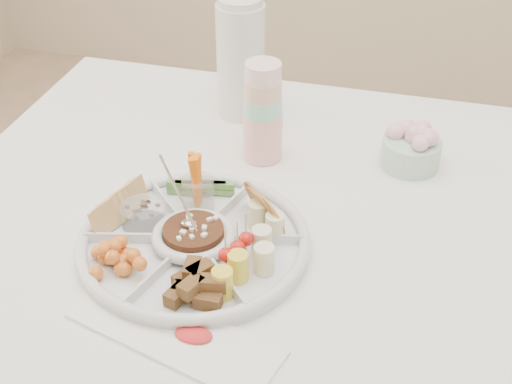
# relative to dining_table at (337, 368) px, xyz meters

# --- Properties ---
(dining_table) EXTENTS (1.52, 1.02, 0.76)m
(dining_table) POSITION_rel_dining_table_xyz_m (0.00, 0.00, 0.00)
(dining_table) COLOR white
(dining_table) RESTS_ON floor
(party_tray) EXTENTS (0.46, 0.46, 0.04)m
(party_tray) POSITION_rel_dining_table_xyz_m (-0.24, -0.14, 0.40)
(party_tray) COLOR silver
(party_tray) RESTS_ON dining_table
(bean_dip) EXTENTS (0.12, 0.12, 0.04)m
(bean_dip) POSITION_rel_dining_table_xyz_m (-0.24, -0.14, 0.41)
(bean_dip) COLOR #3F2714
(bean_dip) RESTS_ON party_tray
(tortillas) EXTENTS (0.12, 0.12, 0.06)m
(tortillas) POSITION_rel_dining_table_xyz_m (-0.15, -0.05, 0.42)
(tortillas) COLOR olive
(tortillas) RESTS_ON party_tray
(carrot_cucumber) EXTENTS (0.14, 0.14, 0.10)m
(carrot_cucumber) POSITION_rel_dining_table_xyz_m (-0.27, -0.01, 0.44)
(carrot_cucumber) COLOR orange
(carrot_cucumber) RESTS_ON party_tray
(pita_raisins) EXTENTS (0.13, 0.13, 0.06)m
(pita_raisins) POSITION_rel_dining_table_xyz_m (-0.37, -0.10, 0.42)
(pita_raisins) COLOR tan
(pita_raisins) RESTS_ON party_tray
(cherries) EXTENTS (0.13, 0.13, 0.04)m
(cherries) POSITION_rel_dining_table_xyz_m (-0.34, -0.23, 0.42)
(cherries) COLOR orange
(cherries) RESTS_ON party_tray
(granola_chunks) EXTENTS (0.13, 0.13, 0.05)m
(granola_chunks) POSITION_rel_dining_table_xyz_m (-0.21, -0.27, 0.42)
(granola_chunks) COLOR brown
(granola_chunks) RESTS_ON party_tray
(banana_tomato) EXTENTS (0.13, 0.13, 0.09)m
(banana_tomato) POSITION_rel_dining_table_xyz_m (-0.12, -0.18, 0.44)
(banana_tomato) COLOR #CEC755
(banana_tomato) RESTS_ON party_tray
(cup_stack) EXTENTS (0.08, 0.08, 0.21)m
(cup_stack) POSITION_rel_dining_table_xyz_m (-0.21, 0.17, 0.49)
(cup_stack) COLOR #B2C0AE
(cup_stack) RESTS_ON dining_table
(thermos) EXTENTS (0.10, 0.10, 0.27)m
(thermos) POSITION_rel_dining_table_xyz_m (-0.30, 0.33, 0.51)
(thermos) COLOR silver
(thermos) RESTS_ON dining_table
(flower_bowl) EXTENTS (0.12, 0.12, 0.09)m
(flower_bowl) POSITION_rel_dining_table_xyz_m (0.08, 0.21, 0.42)
(flower_bowl) COLOR #A2BCAC
(flower_bowl) RESTS_ON dining_table
(placemat) EXTENTS (0.34, 0.19, 0.01)m
(placemat) POSITION_rel_dining_table_xyz_m (-0.21, -0.33, 0.38)
(placemat) COLOR silver
(placemat) RESTS_ON dining_table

